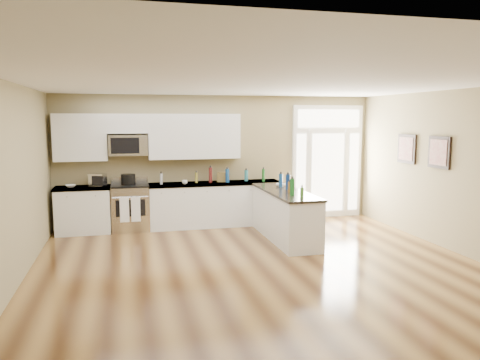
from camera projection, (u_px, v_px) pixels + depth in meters
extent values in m
plane|color=#462A13|center=(275.00, 282.00, 6.64)|extent=(8.00, 8.00, 0.00)
plane|color=#91835B|center=(219.00, 160.00, 10.30)|extent=(7.00, 0.00, 7.00)
plane|color=white|center=(277.00, 81.00, 6.27)|extent=(8.00, 8.00, 0.00)
cube|color=white|center=(83.00, 211.00, 9.45)|extent=(1.06, 0.62, 0.90)
cube|color=black|center=(84.00, 230.00, 9.50)|extent=(1.02, 0.52, 0.10)
cube|color=black|center=(82.00, 188.00, 9.38)|extent=(1.10, 0.66, 0.04)
cube|color=white|center=(215.00, 205.00, 10.09)|extent=(2.81, 0.62, 0.90)
cube|color=black|center=(215.00, 223.00, 10.14)|extent=(2.77, 0.52, 0.10)
cube|color=black|center=(215.00, 183.00, 10.03)|extent=(2.85, 0.66, 0.04)
cube|color=white|center=(285.00, 216.00, 8.95)|extent=(0.65, 2.28, 0.90)
cube|color=black|center=(285.00, 236.00, 9.00)|extent=(0.61, 2.18, 0.10)
cube|color=black|center=(285.00, 192.00, 8.89)|extent=(0.69, 2.32, 0.04)
cube|color=white|center=(80.00, 137.00, 9.39)|extent=(1.04, 0.33, 0.95)
cube|color=white|center=(194.00, 136.00, 9.94)|extent=(1.94, 0.33, 0.95)
cube|color=white|center=(127.00, 123.00, 9.57)|extent=(0.82, 0.33, 0.40)
cube|color=silver|center=(128.00, 145.00, 9.60)|extent=(0.78, 0.40, 0.42)
cube|color=black|center=(125.00, 146.00, 9.39)|extent=(0.56, 0.01, 0.32)
cube|color=white|center=(327.00, 162.00, 10.88)|extent=(1.70, 0.08, 2.60)
cube|color=white|center=(328.00, 173.00, 10.87)|extent=(0.78, 0.02, 1.80)
cube|color=white|center=(301.00, 173.00, 10.71)|extent=(0.22, 0.02, 1.80)
cube|color=white|center=(354.00, 172.00, 11.02)|extent=(0.22, 0.02, 1.80)
cube|color=white|center=(329.00, 119.00, 10.70)|extent=(1.50, 0.02, 0.40)
cube|color=black|center=(407.00, 149.00, 9.35)|extent=(0.04, 0.58, 0.58)
cube|color=#9A3D48|center=(406.00, 149.00, 9.35)|extent=(0.01, 0.46, 0.46)
cube|color=black|center=(439.00, 152.00, 8.39)|extent=(0.04, 0.58, 0.58)
cube|color=#9A3D48|center=(438.00, 152.00, 8.38)|extent=(0.01, 0.46, 0.46)
cube|color=silver|center=(130.00, 208.00, 9.67)|extent=(0.76, 0.62, 0.92)
cube|color=black|center=(130.00, 185.00, 9.60)|extent=(0.76, 0.60, 0.03)
cube|color=silver|center=(129.00, 180.00, 9.88)|extent=(0.76, 0.04, 0.14)
cube|color=black|center=(131.00, 208.00, 9.35)|extent=(0.58, 0.01, 0.34)
cylinder|color=silver|center=(130.00, 198.00, 9.30)|extent=(0.70, 0.02, 0.02)
cube|color=white|center=(124.00, 210.00, 9.29)|extent=(0.18, 0.02, 0.50)
cube|color=white|center=(136.00, 209.00, 9.35)|extent=(0.18, 0.02, 0.50)
cylinder|color=black|center=(128.00, 179.00, 9.63)|extent=(0.37, 0.37, 0.23)
cube|color=silver|center=(98.00, 180.00, 9.46)|extent=(0.37, 0.33, 0.26)
cube|color=brown|center=(223.00, 177.00, 10.14)|extent=(0.29, 0.25, 0.20)
imported|color=white|center=(71.00, 186.00, 9.33)|extent=(0.24, 0.24, 0.05)
imported|color=white|center=(281.00, 185.00, 9.43)|extent=(0.24, 0.24, 0.06)
imported|color=white|center=(185.00, 182.00, 9.75)|extent=(0.13, 0.13, 0.09)
cylinder|color=#19591E|center=(263.00, 175.00, 10.18)|extent=(0.06, 0.06, 0.27)
cylinder|color=navy|center=(227.00, 176.00, 10.01)|extent=(0.08, 0.08, 0.29)
cylinder|color=brown|center=(290.00, 187.00, 8.70)|extent=(0.08, 0.08, 0.19)
cylinder|color=olive|center=(196.00, 178.00, 9.98)|extent=(0.06, 0.06, 0.22)
cylinder|color=#26727F|center=(246.00, 176.00, 10.24)|extent=(0.08, 0.08, 0.24)
cylinder|color=#591919|center=(210.00, 175.00, 10.02)|extent=(0.07, 0.07, 0.32)
cylinder|color=#B2B2B7|center=(161.00, 179.00, 9.73)|extent=(0.06, 0.06, 0.23)
cylinder|color=navy|center=(288.00, 182.00, 8.99)|extent=(0.08, 0.08, 0.30)
cylinder|color=#3F7226|center=(302.00, 193.00, 8.07)|extent=(0.06, 0.06, 0.18)
cylinder|color=#19591E|center=(292.00, 187.00, 8.33)|extent=(0.08, 0.08, 0.30)
cylinder|color=navy|center=(281.00, 180.00, 9.33)|extent=(0.07, 0.07, 0.27)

